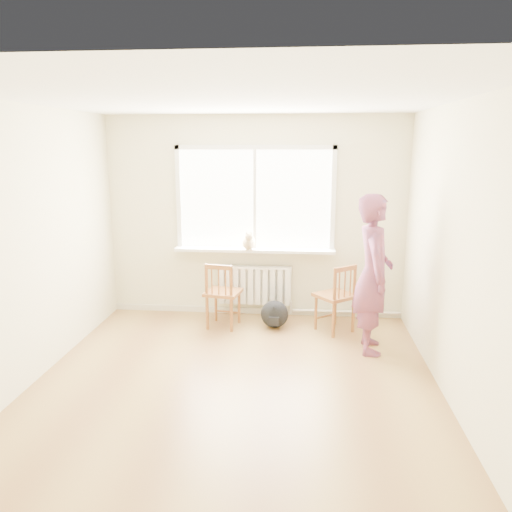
% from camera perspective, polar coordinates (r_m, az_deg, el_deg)
% --- Properties ---
extents(floor, '(4.50, 4.50, 0.00)m').
position_cam_1_polar(floor, '(4.99, -2.64, -15.03)').
color(floor, '#9F7A41').
rests_on(floor, ground).
extents(ceiling, '(4.50, 4.50, 0.00)m').
position_cam_1_polar(ceiling, '(4.44, -3.01, 17.56)').
color(ceiling, white).
rests_on(ceiling, back_wall).
extents(back_wall, '(4.00, 0.01, 2.70)m').
position_cam_1_polar(back_wall, '(6.73, -0.09, 4.39)').
color(back_wall, beige).
rests_on(back_wall, ground).
extents(window, '(2.12, 0.05, 1.42)m').
position_cam_1_polar(window, '(6.66, -0.11, 7.02)').
color(window, white).
rests_on(window, back_wall).
extents(windowsill, '(2.15, 0.22, 0.04)m').
position_cam_1_polar(windowsill, '(6.69, -0.18, 0.69)').
color(windowsill, white).
rests_on(windowsill, back_wall).
extents(radiator, '(1.00, 0.12, 0.55)m').
position_cam_1_polar(radiator, '(6.83, -0.16, -3.30)').
color(radiator, white).
rests_on(radiator, back_wall).
extents(heating_pipe, '(1.40, 0.04, 0.04)m').
position_cam_1_polar(heating_pipe, '(6.97, 10.22, -6.29)').
color(heating_pipe, silver).
rests_on(heating_pipe, back_wall).
extents(baseboard, '(4.00, 0.03, 0.08)m').
position_cam_1_polar(baseboard, '(7.02, -0.10, -6.27)').
color(baseboard, beige).
rests_on(baseboard, ground).
extents(chair_left, '(0.49, 0.47, 0.86)m').
position_cam_1_polar(chair_left, '(6.40, -3.92, -4.48)').
color(chair_left, '#95612B').
rests_on(chair_left, floor).
extents(chair_right, '(0.60, 0.59, 0.88)m').
position_cam_1_polar(chair_right, '(6.32, 9.32, -4.78)').
color(chair_right, '#95612B').
rests_on(chair_right, floor).
extents(person, '(0.43, 0.66, 1.80)m').
position_cam_1_polar(person, '(5.73, 13.24, -2.03)').
color(person, '#D14845').
rests_on(person, floor).
extents(cat, '(0.20, 0.40, 0.27)m').
position_cam_1_polar(cat, '(6.59, -0.83, 1.64)').
color(cat, beige).
rests_on(cat, windowsill).
extents(backpack, '(0.38, 0.30, 0.36)m').
position_cam_1_polar(backpack, '(6.47, 2.13, -6.65)').
color(backpack, black).
rests_on(backpack, floor).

